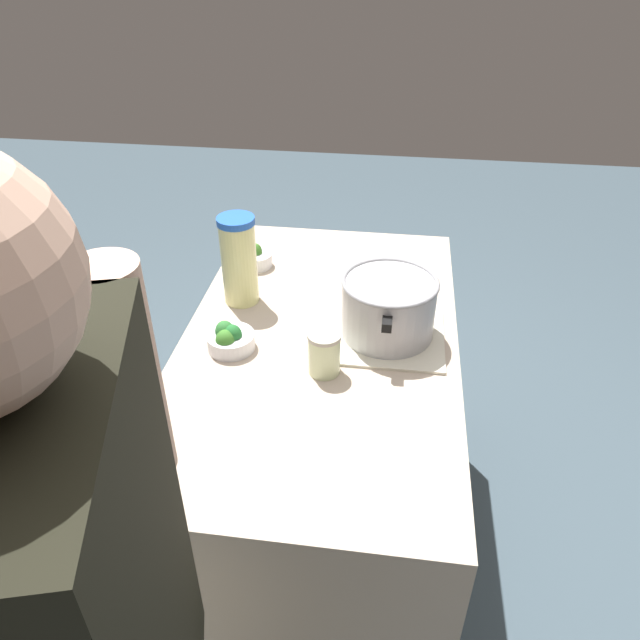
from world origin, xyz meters
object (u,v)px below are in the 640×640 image
broccoli_bowl_center (230,339)px  mason_jar (324,353)px  cooking_pot (388,306)px  lemonade_pitcher (239,260)px  broccoli_bowl_front (255,257)px

broccoli_bowl_center → mason_jar: bearing=76.7°
cooking_pot → mason_jar: size_ratio=2.83×
lemonade_pitcher → mason_jar: lemonade_pitcher is taller
broccoli_bowl_front → lemonade_pitcher: bearing=2.3°
cooking_pot → lemonade_pitcher: (-0.12, -0.43, 0.04)m
mason_jar → lemonade_pitcher: bearing=-136.5°
cooking_pot → lemonade_pitcher: bearing=-105.5°
broccoli_bowl_front → cooking_pot: bearing=53.0°
cooking_pot → broccoli_bowl_front: size_ratio=3.13×
cooking_pot → lemonade_pitcher: lemonade_pitcher is taller
cooking_pot → broccoli_bowl_center: cooking_pot is taller
mason_jar → broccoli_bowl_center: size_ratio=0.91×
mason_jar → broccoli_bowl_center: 0.26m
lemonade_pitcher → broccoli_bowl_front: 0.23m
cooking_pot → broccoli_bowl_front: cooking_pot is taller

